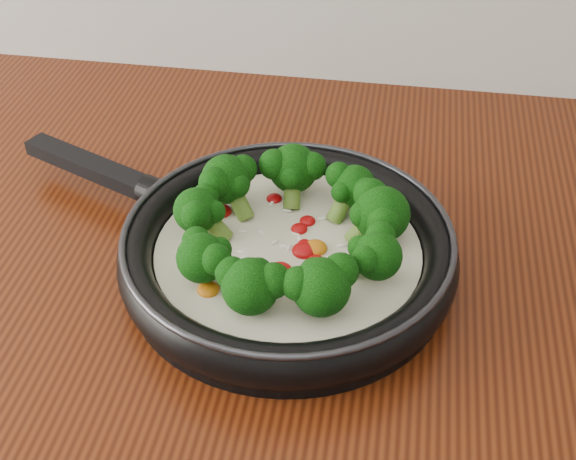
# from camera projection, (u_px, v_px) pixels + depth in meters

# --- Properties ---
(skillet) EXTENTS (0.48, 0.38, 0.08)m
(skillet) POSITION_uv_depth(u_px,v_px,m) (286.00, 247.00, 0.66)
(skillet) COLOR black
(skillet) RESTS_ON counter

